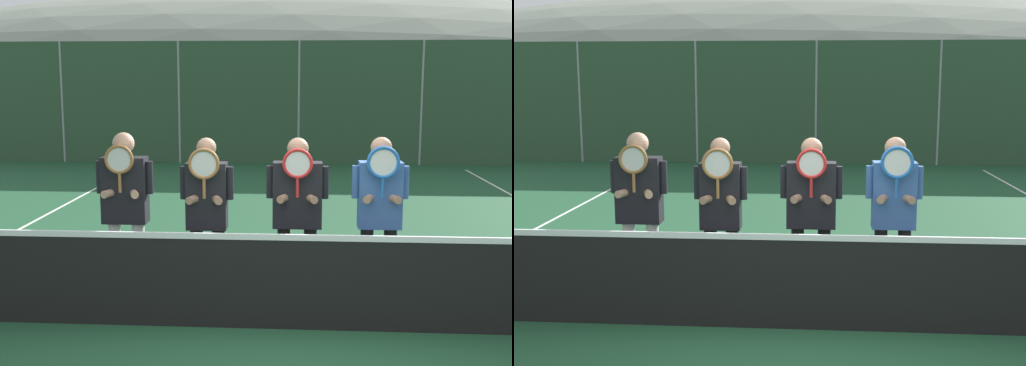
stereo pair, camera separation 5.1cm
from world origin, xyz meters
TOP-DOWN VIEW (x-y plane):
  - ground_plane at (0.00, 0.00)m, footprint 120.00×120.00m
  - hill_distant at (0.00, 56.32)m, footprint 103.20×57.33m
  - clubhouse_building at (-0.05, 20.16)m, footprint 20.28×5.50m
  - fence_back at (0.00, 11.95)m, footprint 19.93×0.06m
  - tennis_net at (0.00, 0.00)m, footprint 11.64×0.09m
  - player_leftmost at (-1.75, 0.62)m, footprint 0.59×0.34m
  - player_center_left at (-0.89, 0.48)m, footprint 0.53×0.34m
  - player_center_right at (0.01, 0.62)m, footprint 0.62×0.34m
  - player_rightmost at (0.83, 0.62)m, footprint 0.56×0.34m
  - car_far_left at (-5.58, 14.50)m, footprint 4.72×2.04m
  - car_left_of_center at (-0.06, 14.78)m, footprint 4.80×2.00m
  - car_center at (5.42, 14.92)m, footprint 4.63×1.98m

SIDE VIEW (x-z plane):
  - ground_plane at x=0.00m, z-range 0.00..0.00m
  - hill_distant at x=0.00m, z-range -10.03..10.03m
  - tennis_net at x=0.00m, z-range -0.03..0.98m
  - car_far_left at x=-5.58m, z-range 0.03..1.70m
  - car_center at x=5.42m, z-range 0.03..1.72m
  - car_left_of_center at x=-0.06m, z-range 0.02..1.77m
  - player_center_left at x=-0.89m, z-range 0.15..1.90m
  - player_rightmost at x=0.83m, z-range 0.16..1.92m
  - player_center_right at x=0.01m, z-range 0.17..1.92m
  - player_leftmost at x=-1.75m, z-range 0.17..1.96m
  - fence_back at x=0.00m, z-range 0.00..3.35m
  - clubhouse_building at x=-0.05m, z-range 0.02..3.38m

